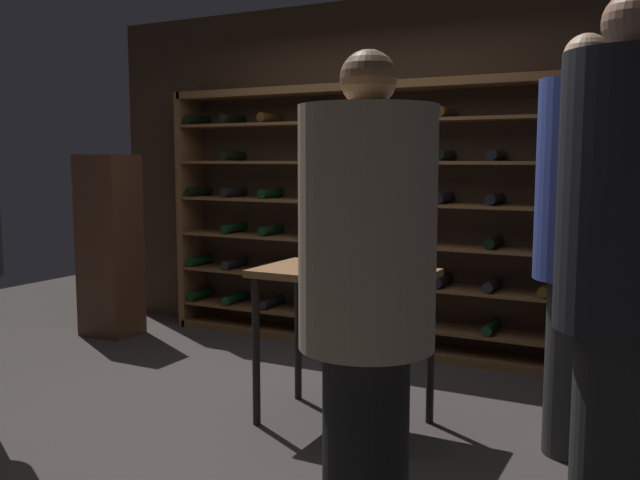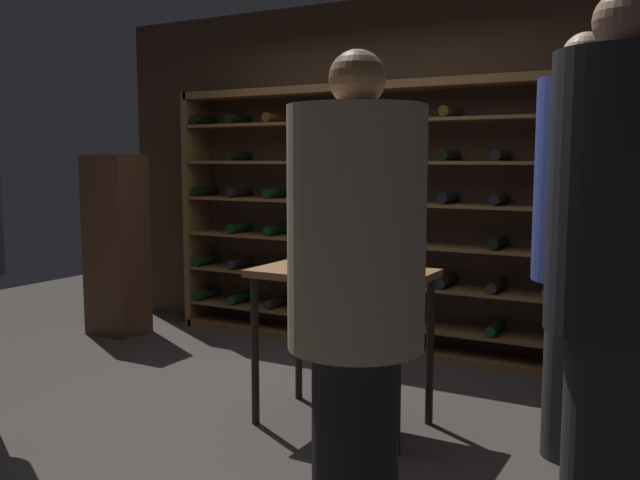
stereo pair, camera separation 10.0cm
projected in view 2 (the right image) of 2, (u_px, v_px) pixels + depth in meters
The scene contains 12 objects.
ground_plane at pixel (267, 411), 4.09m from camera, with size 9.58×9.58×0.00m, color #383330.
back_wall at pixel (390, 174), 5.48m from camera, with size 5.22×0.10×2.73m, color #3D2B1E.
wine_rack at pixel (356, 219), 5.43m from camera, with size 3.25×0.32×2.06m.
tasting_table at pixel (343, 291), 3.81m from camera, with size 0.95×0.57×0.88m.
person_bystander_dark_jacket at pixel (578, 227), 3.34m from camera, with size 0.43×0.44×2.07m.
person_host_in_suit at pixel (613, 260), 2.38m from camera, with size 0.45×0.45×2.04m.
person_guest_blue_shirt at pixel (356, 288), 2.49m from camera, with size 0.50×0.50×1.86m.
wine_crate at pixel (629, 376), 4.21m from camera, with size 0.48×0.34×0.34m, color brown.
display_cabinet at pixel (116, 245), 5.86m from camera, with size 0.44×0.36×1.52m, color #4C2D1E.
wine_bottle_amber_reserve at pixel (340, 246), 3.86m from camera, with size 0.08×0.08×0.35m.
wine_bottle_green_slim at pixel (383, 254), 3.54m from camera, with size 0.08×0.08×0.33m.
wine_glass_stemmed_left at pixel (345, 253), 3.67m from camera, with size 0.09×0.09×0.15m.
Camera 2 is at (2.19, -3.30, 1.48)m, focal length 38.80 mm.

